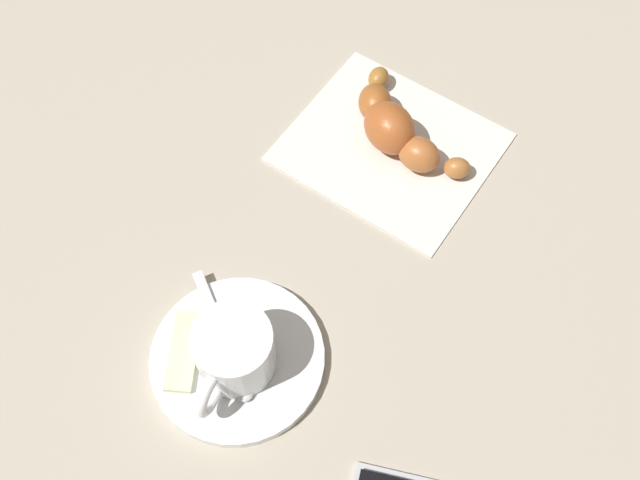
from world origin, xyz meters
The scene contains 7 objects.
ground_plane centered at (0.00, 0.00, 0.00)m, with size 1.80×1.80×0.00m, color #B0A794.
saucer centered at (0.14, 0.03, 0.01)m, with size 0.14×0.14×0.01m, color white.
espresso_cup centered at (0.15, 0.03, 0.04)m, with size 0.09×0.06×0.05m.
teaspoon centered at (0.15, 0.02, 0.01)m, with size 0.07×0.11×0.01m.
sugar_packet centered at (0.17, -0.01, 0.01)m, with size 0.07×0.02×0.01m, color beige.
napkin centered at (-0.10, -0.01, 0.00)m, with size 0.16×0.18×0.00m, color silver.
croissant centered at (-0.11, -0.01, 0.02)m, with size 0.09×0.15×0.04m.
Camera 1 is at (0.26, 0.21, 0.57)m, focal length 41.93 mm.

